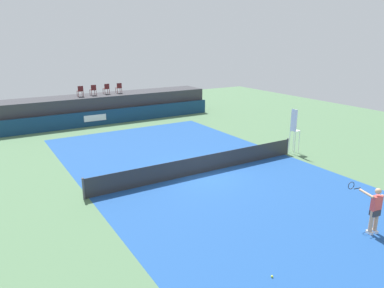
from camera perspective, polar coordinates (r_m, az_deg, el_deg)
name	(u,v)px	position (r m, az deg, el deg)	size (l,w,h in m)	color
ground_plane	(175,157)	(21.51, -2.74, -2.14)	(48.00, 48.00, 0.00)	#4C704C
court_inner	(202,173)	(19.08, 1.61, -4.59)	(12.00, 22.00, 0.00)	#1C478C
sponsor_wall	(114,116)	(30.68, -12.26, 4.31)	(18.00, 0.22, 1.20)	navy
spectator_platform	(107,107)	(32.27, -13.37, 5.73)	(18.00, 2.80, 2.20)	#38383D
spectator_chair_far_left	(80,91)	(31.22, -17.26, 8.06)	(0.44, 0.44, 0.89)	#561919
spectator_chair_left	(93,89)	(31.67, -15.37, 8.32)	(0.46, 0.46, 0.89)	#561919
spectator_chair_center	(106,88)	(32.13, -13.39, 8.57)	(0.47, 0.47, 0.89)	#561919
spectator_chair_right	(119,88)	(32.43, -11.49, 8.75)	(0.44, 0.44, 0.89)	#561919
umpire_chair	(294,128)	(22.76, 15.87, 2.44)	(0.49, 0.49, 2.76)	white
tennis_net	(202,164)	(18.92, 1.62, -3.25)	(12.40, 0.02, 0.95)	#2D2D2D
net_post_near	(83,189)	(16.60, -16.79, -6.79)	(0.10, 0.10, 1.00)	#4C4C51
net_post_far	(287,146)	(22.73, 14.86, -0.35)	(0.10, 0.10, 1.00)	#4C4C51
tennis_player	(375,209)	(14.66, 26.92, -9.14)	(0.57, 1.20, 1.77)	white
tennis_ball	(272,276)	(11.65, 12.55, -19.77)	(0.07, 0.07, 0.07)	#D8EA33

